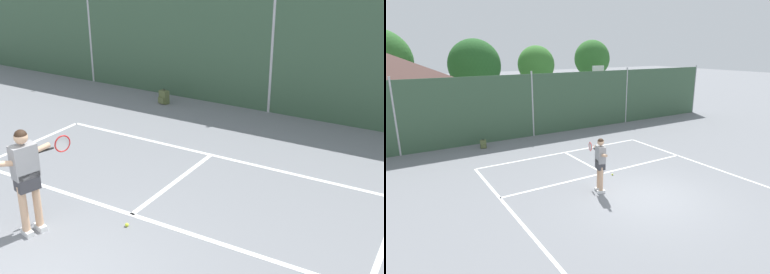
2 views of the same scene
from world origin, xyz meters
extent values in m
plane|color=slate|center=(0.00, 0.00, 0.00)|extent=(120.00, 120.00, 0.00)
cube|color=white|center=(0.00, 5.50, 0.00)|extent=(8.20, 0.10, 0.01)
cube|color=white|center=(-4.10, 0.00, 0.00)|extent=(0.10, 11.00, 0.01)
cube|color=white|center=(4.10, 0.00, 0.00)|extent=(0.10, 11.00, 0.01)
cube|color=white|center=(0.00, 2.48, 0.00)|extent=(8.20, 0.10, 0.01)
cube|color=white|center=(0.00, 3.96, 0.00)|extent=(0.10, 2.97, 0.01)
cube|color=#38563D|center=(0.00, 9.00, 1.68)|extent=(26.00, 0.05, 3.36)
cylinder|color=#B2B2B7|center=(-6.50, 9.00, 1.75)|extent=(0.09, 0.09, 3.51)
cylinder|color=#B2B2B7|center=(0.00, 9.00, 1.75)|extent=(0.09, 0.09, 3.51)
cylinder|color=#B2B2B7|center=(6.50, 9.00, 1.75)|extent=(0.09, 0.09, 3.51)
cylinder|color=#B2B2B7|center=(13.00, 9.00, 1.75)|extent=(0.09, 0.09, 3.51)
cylinder|color=#9E9EA3|center=(5.65, 11.05, 1.52)|extent=(0.12, 0.12, 3.05)
cube|color=white|center=(5.65, 10.95, 3.25)|extent=(0.90, 0.06, 0.60)
torus|color=#D85919|center=(5.65, 10.68, 3.03)|extent=(0.48, 0.48, 0.02)
cylinder|color=brown|center=(-0.23, 19.48, 0.82)|extent=(0.36, 0.36, 1.64)
ellipsoid|color=#235623|center=(-0.23, 19.48, 3.37)|extent=(4.07, 3.67, 4.07)
cylinder|color=brown|center=(5.05, 19.48, 0.96)|extent=(0.36, 0.36, 1.92)
ellipsoid|color=#38752D|center=(5.05, 19.48, 3.29)|extent=(3.24, 2.91, 3.24)
cylinder|color=brown|center=(10.91, 19.48, 1.11)|extent=(0.36, 0.36, 2.22)
ellipsoid|color=#2D6628|center=(10.91, 19.48, 3.71)|extent=(3.49, 3.14, 3.49)
cube|color=silver|center=(-1.11, 1.08, 0.05)|extent=(0.28, 0.18, 0.10)
cube|color=silver|center=(-1.05, 1.31, 0.05)|extent=(0.28, 0.18, 0.10)
cylinder|color=tan|center=(-1.11, 1.08, 0.51)|extent=(0.13, 0.13, 0.82)
cylinder|color=tan|center=(-1.05, 1.31, 0.51)|extent=(0.13, 0.13, 0.82)
cube|color=#38383D|center=(-1.08, 1.19, 0.98)|extent=(0.33, 0.41, 0.32)
cube|color=gray|center=(-1.08, 1.19, 1.32)|extent=(0.34, 0.45, 0.56)
sphere|color=tan|center=(-1.08, 1.19, 1.73)|extent=(0.22, 0.22, 0.22)
sphere|color=black|center=(-1.08, 1.19, 1.75)|extent=(0.21, 0.21, 0.21)
cylinder|color=tan|center=(-1.05, 1.39, 1.42)|extent=(0.23, 0.56, 0.17)
cylinder|color=tan|center=(-1.15, 0.92, 1.37)|extent=(0.22, 0.51, 0.22)
cylinder|color=black|center=(-1.02, 1.59, 1.37)|extent=(0.11, 0.30, 0.04)
torus|color=red|center=(-0.98, 1.94, 1.37)|extent=(0.10, 0.30, 0.30)
cylinder|color=silver|center=(-0.98, 1.94, 1.37)|extent=(0.07, 0.25, 0.26)
sphere|color=#CCE033|center=(0.16, 2.12, 0.03)|extent=(0.07, 0.07, 0.07)
cube|color=#566038|center=(-3.01, 8.14, 0.20)|extent=(0.31, 0.24, 0.40)
cube|color=#566038|center=(-3.04, 8.02, 0.12)|extent=(0.23, 0.11, 0.18)
torus|color=black|center=(-3.01, 8.14, 0.42)|extent=(0.09, 0.03, 0.09)
camera|label=1|loc=(4.73, -3.50, 4.57)|focal=45.46mm
camera|label=2|loc=(-6.93, -6.91, 4.64)|focal=30.20mm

